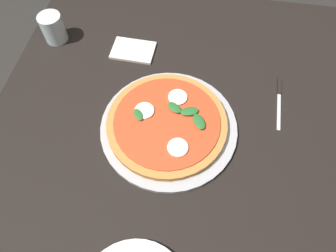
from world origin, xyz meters
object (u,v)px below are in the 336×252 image
at_px(serving_tray, 168,127).
at_px(knife, 278,96).
at_px(dining_table, 187,158).
at_px(napkin, 132,50).
at_px(glass_cup, 52,28).
at_px(pizza, 166,122).

xyz_separation_m(serving_tray, knife, (-0.29, -0.15, -0.00)).
bearing_deg(knife, serving_tray, 27.04).
bearing_deg(serving_tray, knife, -152.96).
relative_size(dining_table, serving_tray, 3.35).
distance_m(napkin, glass_cup, 0.26).
distance_m(serving_tray, pizza, 0.02).
xyz_separation_m(pizza, knife, (-0.30, -0.15, -0.02)).
height_order(dining_table, glass_cup, glass_cup).
bearing_deg(napkin, pizza, 120.12).
bearing_deg(napkin, glass_cup, -3.58).
bearing_deg(dining_table, glass_cup, -33.27).
height_order(serving_tray, napkin, serving_tray).
relative_size(dining_table, knife, 6.80).
relative_size(pizza, napkin, 2.40).
bearing_deg(glass_cup, knife, 170.04).
relative_size(serving_tray, pizza, 1.15).
bearing_deg(serving_tray, dining_table, 150.92).
height_order(pizza, napkin, pizza).
distance_m(knife, glass_cup, 0.71).
distance_m(pizza, knife, 0.33).
bearing_deg(napkin, serving_tray, 120.77).
bearing_deg(knife, glass_cup, -9.96).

